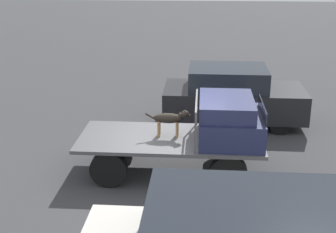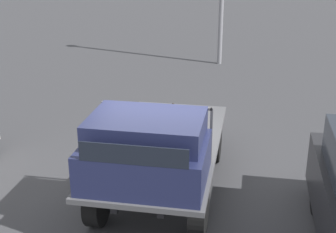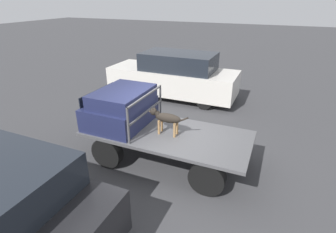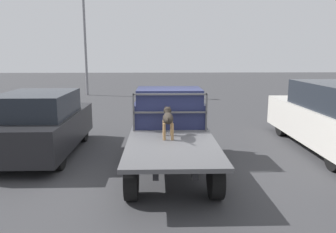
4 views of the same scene
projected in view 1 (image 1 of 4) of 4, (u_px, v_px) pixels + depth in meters
ground_plane at (170, 172)px, 10.97m from camera, size 80.00×80.00×0.00m
flatbed_truck at (171, 147)px, 10.76m from camera, size 4.19×1.90×0.87m
truck_cab at (229, 120)px, 10.44m from camera, size 1.40×1.78×0.96m
truck_headboard at (196, 113)px, 10.44m from camera, size 0.04×1.78×0.91m
dog at (171, 119)px, 10.61m from camera, size 1.04×0.23×0.67m
parked_sedan at (232, 96)px, 13.81m from camera, size 4.10×1.89×1.71m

